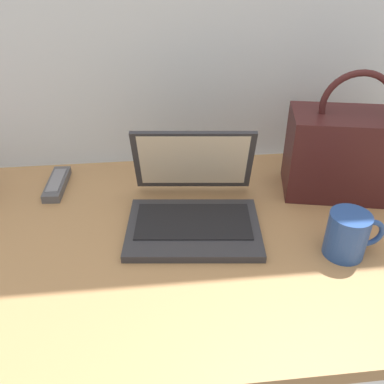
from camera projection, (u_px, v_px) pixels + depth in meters
name	position (u px, v px, depth m)	size (l,w,h in m)	color
desk	(190.00, 240.00, 0.97)	(1.60, 0.76, 0.03)	#A87A4C
laptop	(193.00, 204.00, 0.99)	(0.33, 0.33, 0.21)	#2D2D33
coffee_mug	(348.00, 234.00, 0.88)	(0.13, 0.09, 0.10)	#26478C
remote_control_near	(57.00, 184.00, 1.14)	(0.05, 0.16, 0.02)	#4C4C51
handbag	(347.00, 152.00, 1.07)	(0.33, 0.22, 0.33)	#3F1919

